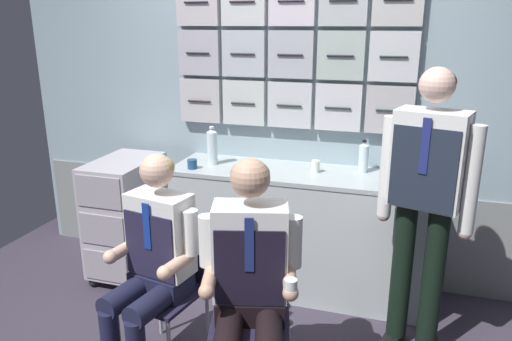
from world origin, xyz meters
The scene contains 15 objects.
galley_bulkhead centered at (0.01, 1.37, 1.12)m, with size 4.20×0.14×2.20m.
galley_counter centered at (0.23, 1.09, 0.45)m, with size 1.82×0.53×0.90m.
service_trolley centered at (-1.08, 0.92, 0.49)m, with size 0.40×0.65×0.92m.
folding_chair_left centered at (-0.31, 0.16, 0.52)m, with size 0.47×0.47×0.85m.
crew_member_left centered at (-0.34, 0.00, 0.68)m, with size 0.50×0.64×1.25m.
folding_chair_center centered at (0.20, 0.06, 0.52)m, with size 0.49×0.49×0.85m.
crew_member_center centered at (0.24, -0.09, 0.72)m, with size 0.53×0.69×1.29m.
crew_member_standing centered at (1.04, 0.60, 1.01)m, with size 0.52×0.34×1.69m.
sparkling_bottle_green centered at (1.03, 0.92, 1.03)m, with size 0.06×0.06×0.27m.
water_bottle_blue_cap centered at (0.65, 1.21, 1.01)m, with size 0.07×0.07×0.23m.
water_bottle_clear centered at (-0.42, 1.09, 1.04)m, with size 0.08×0.08×0.28m.
water_bottle_short centered at (0.91, 1.12, 1.04)m, with size 0.07×0.07×0.28m.
paper_cup_tan centered at (0.34, 1.10, 0.95)m, with size 0.06×0.06×0.09m.
paper_cup_blue centered at (-0.52, 0.94, 0.94)m, with size 0.07×0.07×0.07m.
coffee_cup_white centered at (0.84, 1.05, 0.95)m, with size 0.07×0.07×0.08m.
Camera 1 is at (0.90, -2.11, 1.90)m, focal length 34.26 mm.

